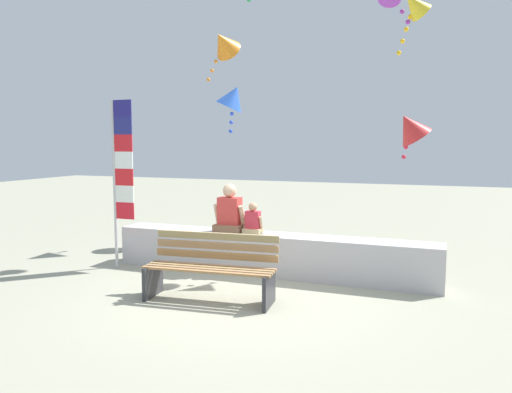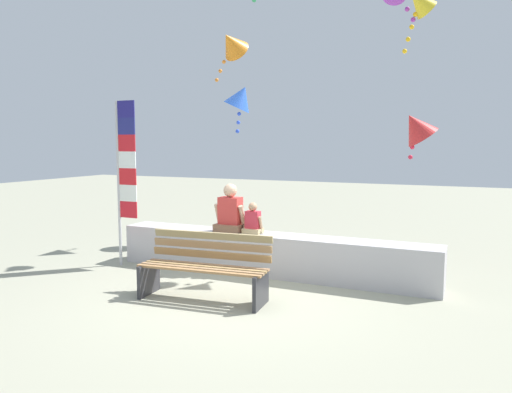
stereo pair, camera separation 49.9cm
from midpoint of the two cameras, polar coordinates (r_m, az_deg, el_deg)
name	(u,v)px [view 2 (the right image)]	position (r m, az deg, el deg)	size (l,w,h in m)	color
ground_plane	(235,296)	(7.01, -0.39, -11.42)	(40.00, 40.00, 0.00)	gray
seawall_ledge	(270,254)	(8.05, 3.40, -6.68)	(5.31, 0.56, 0.66)	#B6B2B5
park_bench	(205,268)	(6.81, -3.79, -8.24)	(1.82, 0.76, 0.88)	#A07448
person_adult	(230,213)	(8.18, -1.23, -1.91)	(0.52, 0.38, 0.80)	brown
person_child	(253,221)	(8.03, 1.41, -2.88)	(0.33, 0.24, 0.50)	tan
flag_banner	(124,170)	(8.65, -13.39, 3.04)	(0.40, 0.05, 2.83)	#B7B7BC
kite_orange	(231,43)	(10.70, -1.48, 17.22)	(0.77, 0.80, 1.12)	orange
kite_blue	(241,97)	(10.59, -0.40, 11.35)	(0.86, 0.81, 1.09)	blue
kite_red	(416,127)	(9.15, 19.47, 7.61)	(0.90, 0.81, 0.93)	red
kite_yellow	(419,2)	(9.11, 19.85, 20.29)	(0.67, 0.67, 1.04)	yellow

